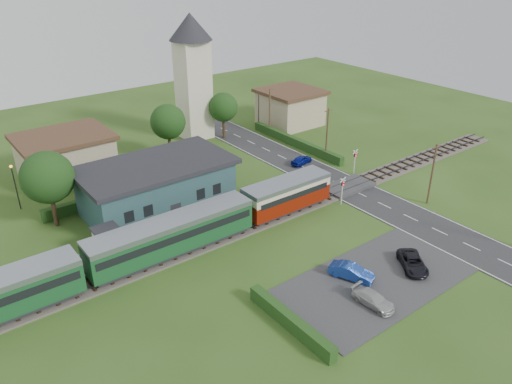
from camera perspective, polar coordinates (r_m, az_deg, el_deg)
ground at (r=52.08m, az=4.47°, el=-3.26°), size 120.00×120.00×0.00m
railway_track at (r=53.34m, az=3.05°, el=-2.31°), size 76.00×3.20×0.49m
road at (r=58.50m, az=11.84°, el=-0.23°), size 6.00×70.00×0.05m
car_park at (r=44.31m, az=13.42°, el=-9.85°), size 17.00×9.00×0.08m
crossing_deck at (r=59.58m, az=10.44°, el=0.62°), size 6.20×3.40×0.45m
platform at (r=50.64m, az=-8.03°, el=-4.09°), size 30.00×3.00×0.45m
equipment_hut at (r=47.16m, az=-16.60°, el=-5.37°), size 2.30×2.30×2.55m
station_building at (r=54.09m, az=-11.27°, el=0.68°), size 16.00×9.00×5.30m
train at (r=44.86m, az=-13.12°, el=-6.02°), size 43.20×2.90×3.40m
church_tower at (r=72.64m, az=-7.29°, el=13.91°), size 6.00×6.00×17.60m
house_west at (r=64.66m, az=-20.92°, el=3.85°), size 10.80×8.80×5.50m
house_east at (r=79.87m, az=3.94°, el=9.69°), size 8.80×8.80×5.50m
hedge_carpark at (r=38.38m, az=3.97°, el=-14.55°), size 0.80×9.00×1.20m
hedge_roadside at (r=71.25m, az=4.57°, el=5.70°), size 0.80×18.00×1.20m
hedge_station at (r=58.69m, az=-13.09°, el=0.40°), size 22.00×0.80×1.30m
tree_a at (r=52.67m, az=-22.73°, el=1.54°), size 5.20×5.20×8.00m
tree_b at (r=66.54m, az=-10.03°, el=7.89°), size 4.60×4.60×7.34m
tree_c at (r=73.10m, az=-3.77°, el=9.63°), size 4.20×4.20×6.78m
utility_pole_b at (r=56.95m, az=19.48°, el=2.01°), size 1.40×0.22×7.00m
utility_pole_c at (r=66.16m, az=8.12°, el=6.65°), size 1.40×0.22×7.00m
utility_pole_d at (r=74.58m, az=1.57°, el=9.19°), size 1.40×0.22×7.00m
crossing_signal_near at (r=54.88m, az=9.85°, el=0.56°), size 0.84×0.28×3.28m
crossing_signal_far at (r=62.74m, az=11.24°, el=3.82°), size 0.84×0.28×3.28m
streetlamp_west at (r=58.67m, az=-25.84°, el=0.89°), size 0.30×0.30×5.15m
streetlamp_east at (r=79.58m, az=0.30°, el=9.87°), size 0.30×0.30×5.15m
car_on_road at (r=65.24m, az=5.22°, el=3.68°), size 3.49×1.97×1.12m
car_park_blue at (r=43.81m, az=10.84°, el=-8.95°), size 2.71×4.03×1.26m
car_park_silver at (r=41.32m, az=13.24°, el=-11.84°), size 1.73×3.79×1.07m
car_park_dark at (r=46.39m, az=17.48°, el=-7.69°), size 3.94×4.46×1.15m
pedestrian_near at (r=53.17m, az=-2.65°, el=-1.01°), size 0.62×0.44×1.59m
pedestrian_far at (r=48.29m, az=-13.14°, el=-4.88°), size 0.75×0.86×1.50m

